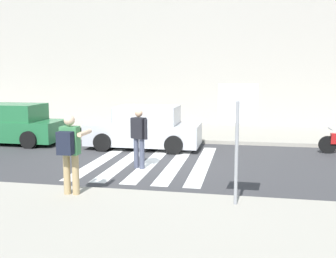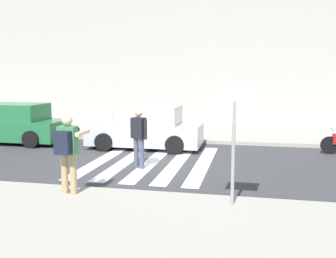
{
  "view_description": "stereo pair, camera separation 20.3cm",
  "coord_description": "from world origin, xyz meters",
  "px_view_note": "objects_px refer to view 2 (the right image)",
  "views": [
    {
      "loc": [
        2.8,
        -11.44,
        2.75
      ],
      "look_at": [
        0.6,
        -0.2,
        1.1
      ],
      "focal_mm": 42.0,
      "sensor_mm": 36.0,
      "label": 1
    },
    {
      "loc": [
        3.0,
        -11.4,
        2.75
      ],
      "look_at": [
        0.6,
        -0.2,
        1.1
      ],
      "focal_mm": 42.0,
      "sensor_mm": 36.0,
      "label": 2
    }
  ],
  "objects_px": {
    "stop_sign": "(234,118)",
    "parked_car_silver": "(146,129)",
    "parked_car_green": "(14,124)",
    "pedestrian_crossing": "(139,135)",
    "photographer_with_backpack": "(67,147)"
  },
  "relations": [
    {
      "from": "stop_sign",
      "to": "parked_car_silver",
      "type": "height_order",
      "value": "stop_sign"
    },
    {
      "from": "stop_sign",
      "to": "parked_car_green",
      "type": "height_order",
      "value": "stop_sign"
    },
    {
      "from": "stop_sign",
      "to": "pedestrian_crossing",
      "type": "xyz_separation_m",
      "value": [
        -2.82,
        3.04,
        -0.91
      ]
    },
    {
      "from": "pedestrian_crossing",
      "to": "parked_car_green",
      "type": "bearing_deg",
      "value": 153.31
    },
    {
      "from": "photographer_with_backpack",
      "to": "parked_car_green",
      "type": "relative_size",
      "value": 0.42
    },
    {
      "from": "photographer_with_backpack",
      "to": "parked_car_green",
      "type": "distance_m",
      "value": 8.1
    },
    {
      "from": "pedestrian_crossing",
      "to": "parked_car_green",
      "type": "relative_size",
      "value": 0.42
    },
    {
      "from": "stop_sign",
      "to": "photographer_with_backpack",
      "type": "bearing_deg",
      "value": -179.14
    },
    {
      "from": "parked_car_green",
      "to": "parked_car_silver",
      "type": "relative_size",
      "value": 1.0
    },
    {
      "from": "parked_car_green",
      "to": "stop_sign",
      "type": "bearing_deg",
      "value": -34.47
    },
    {
      "from": "photographer_with_backpack",
      "to": "pedestrian_crossing",
      "type": "xyz_separation_m",
      "value": [
        0.67,
        3.09,
        -0.19
      ]
    },
    {
      "from": "stop_sign",
      "to": "pedestrian_crossing",
      "type": "distance_m",
      "value": 4.24
    },
    {
      "from": "parked_car_green",
      "to": "parked_car_silver",
      "type": "distance_m",
      "value": 5.38
    },
    {
      "from": "stop_sign",
      "to": "parked_car_silver",
      "type": "relative_size",
      "value": 0.58
    },
    {
      "from": "photographer_with_backpack",
      "to": "pedestrian_crossing",
      "type": "height_order",
      "value": "photographer_with_backpack"
    }
  ]
}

